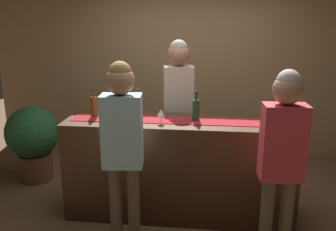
{
  "coord_description": "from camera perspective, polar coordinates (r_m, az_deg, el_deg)",
  "views": [
    {
      "loc": [
        0.27,
        -3.42,
        2.05
      ],
      "look_at": [
        -0.12,
        0.0,
        1.09
      ],
      "focal_mm": 37.87,
      "sensor_mm": 36.0,
      "label": 1
    }
  ],
  "objects": [
    {
      "name": "ground_plane",
      "position": [
        3.99,
        1.71,
        -15.27
      ],
      "size": [
        10.0,
        10.0,
        0.0
      ],
      "primitive_type": "plane",
      "color": "brown"
    },
    {
      "name": "back_wall",
      "position": [
        5.36,
        3.53,
        9.16
      ],
      "size": [
        6.0,
        0.12,
        2.9
      ],
      "primitive_type": "cube",
      "color": "tan",
      "rests_on": "ground"
    },
    {
      "name": "bar_counter",
      "position": [
        3.75,
        1.78,
        -8.45
      ],
      "size": [
        2.32,
        0.6,
        1.04
      ],
      "primitive_type": "cube",
      "color": "#3D2314",
      "rests_on": "ground"
    },
    {
      "name": "counter_runner_cloth",
      "position": [
        3.57,
        1.85,
        -0.78
      ],
      "size": [
        2.21,
        0.28,
        0.01
      ],
      "primitive_type": "cube",
      "color": "maroon",
      "rests_on": "bar_counter"
    },
    {
      "name": "wine_bottle_green",
      "position": [
        3.56,
        4.53,
        0.97
      ],
      "size": [
        0.07,
        0.07,
        0.3
      ],
      "color": "#194723",
      "rests_on": "bar_counter"
    },
    {
      "name": "wine_bottle_clear",
      "position": [
        3.65,
        -4.81,
        1.32
      ],
      "size": [
        0.07,
        0.07,
        0.3
      ],
      "color": "#B2C6C1",
      "rests_on": "bar_counter"
    },
    {
      "name": "wine_bottle_amber",
      "position": [
        3.77,
        -11.79,
        1.49
      ],
      "size": [
        0.07,
        0.07,
        0.3
      ],
      "color": "brown",
      "rests_on": "bar_counter"
    },
    {
      "name": "wine_glass_near_customer",
      "position": [
        3.68,
        -8.74,
        1.2
      ],
      "size": [
        0.07,
        0.07,
        0.14
      ],
      "color": "silver",
      "rests_on": "bar_counter"
    },
    {
      "name": "wine_glass_mid_counter",
      "position": [
        3.45,
        -1.14,
        0.4
      ],
      "size": [
        0.07,
        0.07,
        0.14
      ],
      "color": "silver",
      "rests_on": "bar_counter"
    },
    {
      "name": "wine_glass_far_end",
      "position": [
        3.67,
        18.06,
        0.57
      ],
      "size": [
        0.07,
        0.07,
        0.14
      ],
      "color": "silver",
      "rests_on": "bar_counter"
    },
    {
      "name": "bartender",
      "position": [
        4.11,
        1.67,
        2.75
      ],
      "size": [
        0.37,
        0.26,
        1.81
      ],
      "rotation": [
        0.0,
        0.0,
        3.31
      ],
      "color": "#26262B",
      "rests_on": "ground"
    },
    {
      "name": "customer_sipping",
      "position": [
        2.97,
        17.92,
        -5.23
      ],
      "size": [
        0.35,
        0.23,
        1.67
      ],
      "rotation": [
        0.0,
        0.0,
        0.06
      ],
      "color": "brown",
      "rests_on": "ground"
    },
    {
      "name": "customer_browsing",
      "position": [
        3.04,
        -7.37,
        -3.53
      ],
      "size": [
        0.36,
        0.24,
        1.71
      ],
      "rotation": [
        0.0,
        0.0,
        0.09
      ],
      "color": "brown",
      "rests_on": "ground"
    },
    {
      "name": "potted_plant_tall",
      "position": [
        4.81,
        -20.89,
        -3.44
      ],
      "size": [
        0.67,
        0.67,
        0.98
      ],
      "color": "brown",
      "rests_on": "ground"
    }
  ]
}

